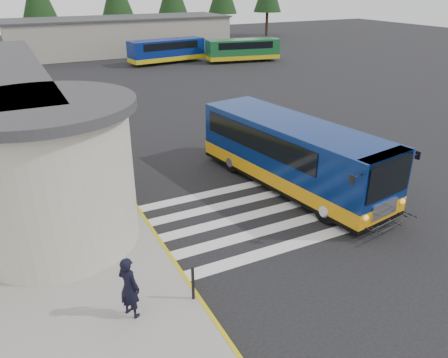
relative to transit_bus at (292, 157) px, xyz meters
name	(u,v)px	position (x,y,z in m)	size (l,w,h in m)	color
ground	(247,205)	(-2.62, -0.73, -1.37)	(140.00, 140.00, 0.00)	black
curb_strip	(121,185)	(-6.67, 3.27, -1.29)	(0.12, 34.00, 0.16)	gold
crosswalk	(246,217)	(-3.12, -1.53, -1.36)	(8.00, 5.35, 0.01)	silver
depot_building	(120,35)	(3.38, 41.27, 0.74)	(26.40, 8.40, 4.20)	gray
transit_bus	(292,157)	(0.00, 0.00, 0.00)	(4.57, 10.43, 2.87)	#071D57
pedestrian_a	(129,287)	(-8.52, -4.96, -0.33)	(0.65, 0.42, 1.77)	black
pedestrian_b	(98,232)	(-8.64, -1.69, -0.45)	(0.75, 0.58, 1.54)	black
bollard	(193,283)	(-6.82, -5.12, -0.69)	(0.09, 0.09, 1.05)	black
far_bus_a	(167,50)	(5.95, 31.93, 0.01)	(8.50, 3.39, 2.13)	navy
far_bus_b	(243,49)	(13.70, 29.04, -0.04)	(8.22, 3.53, 2.05)	#165228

